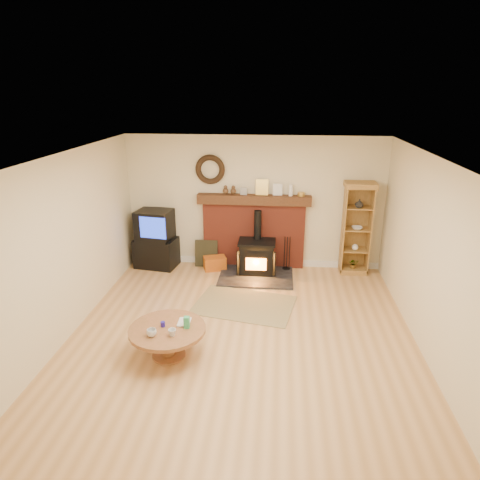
# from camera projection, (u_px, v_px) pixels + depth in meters

# --- Properties ---
(ground) EXTENTS (5.50, 5.50, 0.00)m
(ground) POSITION_uv_depth(u_px,v_px,m) (241.00, 337.00, 6.23)
(ground) COLOR tan
(ground) RESTS_ON ground
(room_shell) EXTENTS (5.02, 5.52, 2.61)m
(room_shell) POSITION_uv_depth(u_px,v_px,m) (241.00, 223.00, 5.75)
(room_shell) COLOR beige
(room_shell) RESTS_ON ground
(chimney_breast) EXTENTS (2.20, 0.22, 1.78)m
(chimney_breast) POSITION_uv_depth(u_px,v_px,m) (254.00, 228.00, 8.46)
(chimney_breast) COLOR maroon
(chimney_breast) RESTS_ON ground
(wood_stove) EXTENTS (1.40, 1.00, 1.23)m
(wood_stove) POSITION_uv_depth(u_px,v_px,m) (257.00, 258.00, 8.24)
(wood_stove) COLOR black
(wood_stove) RESTS_ON ground
(area_rug) EXTENTS (1.79, 1.39, 0.01)m
(area_rug) POSITION_uv_depth(u_px,v_px,m) (244.00, 305.00, 7.14)
(area_rug) COLOR brown
(area_rug) RESTS_ON ground
(tv_unit) EXTENTS (0.87, 0.67, 1.17)m
(tv_unit) POSITION_uv_depth(u_px,v_px,m) (156.00, 240.00, 8.53)
(tv_unit) COLOR black
(tv_unit) RESTS_ON ground
(curio_cabinet) EXTENTS (0.58, 0.42, 1.79)m
(curio_cabinet) POSITION_uv_depth(u_px,v_px,m) (356.00, 228.00, 8.15)
(curio_cabinet) COLOR brown
(curio_cabinet) RESTS_ON ground
(firelog_box) EXTENTS (0.49, 0.39, 0.27)m
(firelog_box) POSITION_uv_depth(u_px,v_px,m) (215.00, 263.00, 8.51)
(firelog_box) COLOR #C56D0A
(firelog_box) RESTS_ON ground
(leaning_painting) EXTENTS (0.46, 0.12, 0.54)m
(leaning_painting) POSITION_uv_depth(u_px,v_px,m) (206.00, 253.00, 8.62)
(leaning_painting) COLOR black
(leaning_painting) RESTS_ON ground
(fire_tools) EXTENTS (0.16, 0.16, 0.70)m
(fire_tools) POSITION_uv_depth(u_px,v_px,m) (287.00, 264.00, 8.47)
(fire_tools) COLOR black
(fire_tools) RESTS_ON ground
(coffee_table) EXTENTS (1.02, 1.02, 0.59)m
(coffee_table) POSITION_uv_depth(u_px,v_px,m) (168.00, 333.00, 5.67)
(coffee_table) COLOR brown
(coffee_table) RESTS_ON ground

